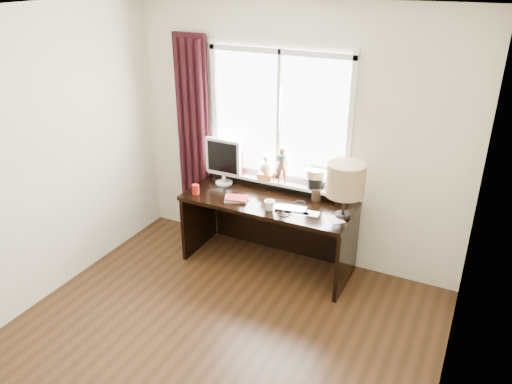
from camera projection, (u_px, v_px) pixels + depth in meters
The scene contains 17 objects.
floor at pixel (190, 370), 3.87m from camera, with size 3.50×4.00×0.00m, color black.
ceiling at pixel (165, 18), 2.78m from camera, with size 3.50×4.00×0.00m, color white.
wall_back at pixel (294, 137), 4.95m from camera, with size 3.50×2.60×0.00m, color beige.
wall_right at pixel (457, 293), 2.62m from camera, with size 4.00×2.60×0.00m, color beige.
laptop at pixel (291, 208), 4.72m from camera, with size 0.29×0.19×0.02m, color silver.
mug at pixel (269, 205), 4.70m from camera, with size 0.10×0.10×0.10m, color white.
red_cup at pixel (196, 189), 5.03m from camera, with size 0.07×0.07×0.10m, color maroon.
window at pixel (278, 137), 4.97m from camera, with size 1.52×0.20×1.40m.
curtain at pixel (194, 141), 5.41m from camera, with size 0.38×0.09×2.25m.
desk at pixel (272, 217), 5.10m from camera, with size 1.70×0.70×0.75m.
monitor at pixel (223, 159), 5.17m from camera, with size 0.40×0.18×0.49m.
notebook_stack at pixel (236, 198), 4.91m from camera, with size 0.26×0.23×0.03m.
brush_holder at pixel (316, 194), 4.89m from camera, with size 0.09×0.09×0.25m.
icon_frame at pixel (340, 194), 4.88m from camera, with size 0.10×0.04×0.13m.
table_lamp at pixel (346, 180), 4.44m from camera, with size 0.35×0.35×0.52m.
loose_papers at pixel (316, 216), 4.61m from camera, with size 0.52×0.23×0.00m.
desk_cables at pixel (293, 208), 4.75m from camera, with size 0.18×0.40×0.01m.
Camera 1 is at (1.76, -2.40, 2.88)m, focal length 35.00 mm.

